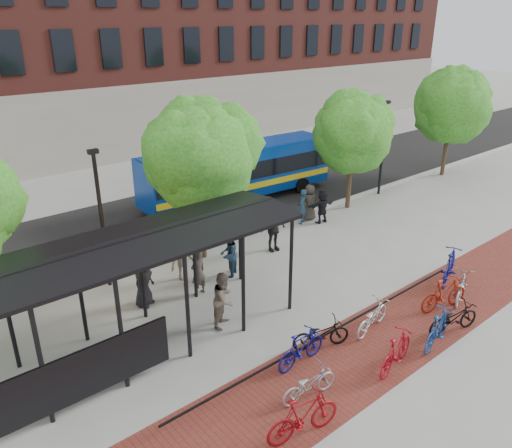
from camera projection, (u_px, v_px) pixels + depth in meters
ground at (312, 263)px, 20.07m from camera, size 160.00×160.00×0.00m
asphalt_street at (201, 209)px, 25.73m from camera, size 160.00×8.00×0.01m
curb at (249, 232)px, 22.88m from camera, size 160.00×0.25×0.12m
brick_strip at (384, 340)px, 15.34m from camera, size 24.00×3.00×0.01m
bike_rack_rail at (333, 342)px, 15.21m from camera, size 12.00×0.05×0.95m
building_brick at (173, 5)px, 40.53m from camera, size 55.00×14.00×20.00m
bus_shelter at (123, 259)px, 13.77m from camera, size 10.60×3.07×3.60m
tree_b at (201, 151)px, 19.00m from camera, size 5.15×4.20×6.47m
tree_c at (353, 129)px, 24.48m from camera, size 4.66×3.80×5.92m
tree_d at (453, 102)px, 29.64m from camera, size 5.39×4.40×6.55m
lamp_post_left at (101, 216)px, 17.42m from camera, size 0.35×0.20×5.12m
lamp_post_right at (383, 145)px, 26.88m from camera, size 0.35×0.20×5.12m
bus at (239, 169)px, 26.43m from camera, size 10.98×3.14×2.93m
bike_1 at (303, 416)px, 11.61m from camera, size 2.04×0.93×1.19m
bike_2 at (309, 384)px, 12.85m from camera, size 1.75×0.80×0.89m
bike_3 at (301, 348)px, 14.07m from camera, size 1.83×0.57×1.09m
bike_4 at (321, 334)px, 14.83m from camera, size 1.89×1.30×0.94m
bike_5 at (396, 351)px, 13.91m from camera, size 1.95×0.87×1.13m
bike_6 at (372, 317)px, 15.65m from camera, size 1.91×0.96×0.96m
bike_7 at (438, 328)px, 14.91m from camera, size 1.99×0.92×1.15m
bike_8 at (453, 318)px, 15.54m from camera, size 2.00×1.14×1.00m
bike_9 at (444, 294)px, 16.74m from camera, size 2.02×1.01×1.17m
bike_10 at (461, 287)px, 17.34m from camera, size 1.94×1.26×0.96m
bike_11 at (450, 266)px, 18.50m from camera, size 2.18×1.28×1.26m
pedestrian_0 at (143, 280)px, 16.87m from camera, size 1.09×1.00×1.87m
pedestrian_1 at (198, 272)px, 17.55m from camera, size 0.69×0.51×1.74m
pedestrian_2 at (228, 254)px, 18.76m from camera, size 1.13×1.08×1.83m
pedestrian_3 at (183, 259)px, 18.56m from camera, size 1.11×0.68×1.65m
pedestrian_4 at (273, 229)px, 20.85m from camera, size 1.19×0.65×1.93m
pedestrian_5 at (322, 207)px, 23.75m from camera, size 1.55×0.68×1.62m
pedestrian_6 at (310, 202)px, 24.07m from camera, size 0.98×0.75×1.78m
pedestrian_7 at (302, 207)px, 23.63m from camera, size 0.74×0.66×1.71m
pedestrian_8 at (224, 299)px, 15.76m from camera, size 1.14×1.08×1.86m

